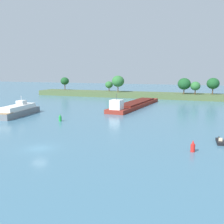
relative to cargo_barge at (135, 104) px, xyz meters
The scene contains 7 objects.
ground_plane 53.14m from the cargo_barge, 92.02° to the right, with size 400.00×400.00×0.00m, color teal.
treeline_island 33.65m from the cargo_barge, 108.13° to the left, with size 88.28×11.92×9.99m.
cargo_barge is the anchor object (origin of this frame).
fishing_skiff 47.32m from the cargo_barge, 56.65° to the right, with size 1.47×4.34×0.94m.
white_riverboat 38.44m from the cargo_barge, 133.02° to the right, with size 6.36×16.81×5.40m.
channel_buoy_red 51.36m from the cargo_barge, 64.93° to the right, with size 0.70×0.70×1.90m.
channel_buoy_green 33.27m from the cargo_barge, 108.75° to the right, with size 0.70×0.70×1.90m.
Camera 1 is at (25.34, -35.61, 12.67)m, focal length 42.92 mm.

